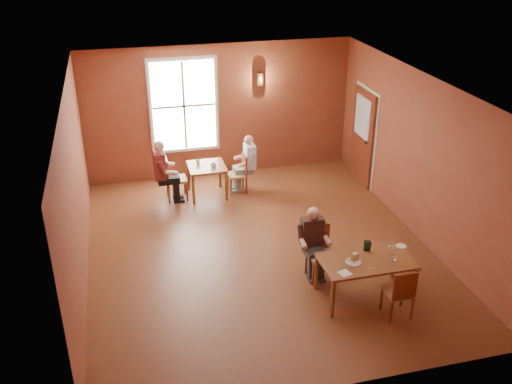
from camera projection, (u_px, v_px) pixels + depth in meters
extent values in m
cube|color=brown|center=(259.00, 249.00, 10.33)|extent=(6.00, 7.00, 0.01)
cube|color=brown|center=(220.00, 111.00, 12.72)|extent=(6.00, 0.04, 3.00)
cube|color=brown|center=(334.00, 292.00, 6.62)|extent=(6.00, 0.04, 3.00)
cube|color=brown|center=(75.00, 192.00, 9.01)|extent=(0.04, 7.00, 3.00)
cube|color=brown|center=(419.00, 157.00, 10.33)|extent=(0.04, 7.00, 3.00)
cube|color=white|center=(259.00, 87.00, 9.01)|extent=(6.00, 7.00, 0.04)
cube|color=white|center=(184.00, 106.00, 12.41)|extent=(1.36, 0.10, 1.96)
cube|color=maroon|center=(362.00, 137.00, 12.52)|extent=(0.12, 1.04, 2.10)
cylinder|color=brown|center=(260.00, 79.00, 12.52)|extent=(0.16, 0.16, 0.28)
cylinder|color=white|center=(353.00, 262.00, 8.69)|extent=(0.29, 0.29, 0.03)
cube|color=#DAB16D|center=(355.00, 257.00, 8.73)|extent=(0.10, 0.10, 0.10)
cube|color=#20402A|center=(367.00, 246.00, 8.97)|extent=(0.12, 0.08, 0.18)
cube|color=white|center=(370.00, 268.00, 8.57)|extent=(0.17, 0.03, 0.00)
cube|color=white|center=(345.00, 273.00, 8.43)|extent=(0.21, 0.21, 0.01)
cylinder|color=silver|center=(401.00, 246.00, 9.12)|extent=(0.22, 0.22, 0.01)
imported|color=silver|center=(213.00, 165.00, 11.91)|extent=(0.14, 0.14, 0.09)
imported|color=silver|center=(198.00, 162.00, 12.08)|extent=(0.10, 0.10, 0.09)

